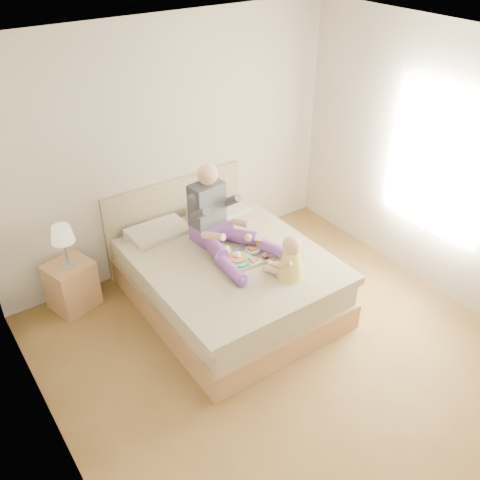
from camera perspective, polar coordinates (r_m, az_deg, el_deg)
room at (r=4.18m, az=7.06°, el=2.61°), size 4.02×4.22×2.71m
bed at (r=5.51m, az=-1.73°, el=-3.68°), size 1.70×2.18×1.00m
nightstand at (r=5.72m, az=-17.52°, el=-4.61°), size 0.51×0.48×0.52m
lamp at (r=5.34m, az=-18.42°, el=0.36°), size 0.23×0.23×0.47m
adult at (r=5.33m, az=-2.26°, el=1.89°), size 0.72×1.07×0.86m
tray at (r=5.23m, az=0.61°, el=-1.62°), size 0.49×0.40×0.13m
baby at (r=4.93m, az=5.32°, el=-2.16°), size 0.34×0.38×0.43m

